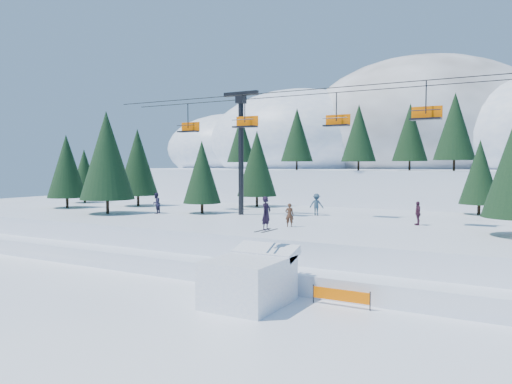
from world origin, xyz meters
The scene contains 10 objects.
ground centered at (0.00, 0.00, 0.00)m, with size 160.00×160.00×0.00m, color white.
mid_shelf centered at (0.00, 18.00, 1.25)m, with size 70.00×22.00×2.50m, color white.
berm centered at (0.00, 8.00, 0.55)m, with size 70.00×6.00×1.10m, color white.
mountain_ridge centered at (-5.08, 73.36, 9.64)m, with size 119.00×60.55×26.46m.
jump_kicker centered at (0.76, 2.62, 1.23)m, with size 3.30×4.50×5.11m.
chairlift centered at (2.12, 18.05, 9.32)m, with size 46.00×3.21×10.28m.
conifer_stand centered at (0.45, 18.66, 6.84)m, with size 62.77×18.69×8.87m.
distant_skiers centered at (-0.52, 17.99, 3.39)m, with size 34.40×8.70×1.82m.
banner_near centered at (4.74, 4.32, 0.54)m, with size 2.86×0.07×0.90m.
banner_far centered at (8.92, 6.42, 0.54)m, with size 2.62×1.20×0.90m.
Camera 1 is at (12.61, -17.85, 6.69)m, focal length 35.00 mm.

